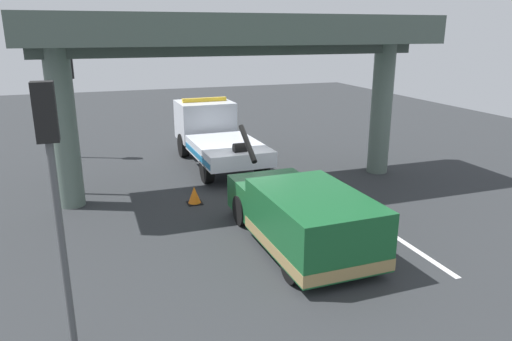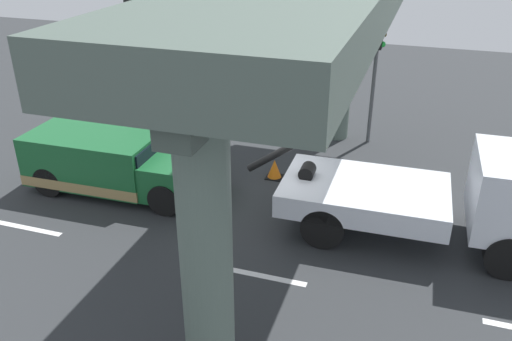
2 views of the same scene
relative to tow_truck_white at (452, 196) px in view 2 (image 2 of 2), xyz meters
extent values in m
cube|color=#2D3033|center=(-3.97, -0.02, -1.25)|extent=(60.00, 40.00, 0.10)
cube|color=silver|center=(-9.97, -2.60, -1.20)|extent=(2.60, 0.16, 0.01)
cube|color=silver|center=(-3.97, -2.60, -1.20)|extent=(2.60, 0.16, 0.01)
cube|color=silver|center=(-1.93, -0.04, -0.28)|extent=(3.89, 2.48, 0.55)
cube|color=#196B9E|center=(-1.95, 1.16, -0.36)|extent=(3.65, 0.10, 0.20)
cylinder|color=black|center=(-4.12, -0.09, 0.46)|extent=(1.42, 0.21, 1.07)
cylinder|color=black|center=(-3.31, -0.07, 0.12)|extent=(0.37, 0.46, 0.36)
cylinder|color=black|center=(1.18, 1.06, -0.70)|extent=(1.01, 0.34, 1.00)
cylinder|color=black|center=(1.22, -1.01, -0.70)|extent=(1.01, 0.34, 1.00)
cylinder|color=black|center=(-2.72, 0.98, -0.70)|extent=(1.01, 0.34, 1.00)
cylinder|color=black|center=(-2.67, -1.10, -0.70)|extent=(1.01, 0.34, 1.00)
cube|color=#195B2D|center=(-9.20, -0.03, -0.30)|extent=(3.50, 2.27, 1.35)
cube|color=#195B2D|center=(-6.61, 0.02, -0.50)|extent=(1.77, 2.15, 0.95)
cube|color=black|center=(-7.45, 0.01, 0.00)|extent=(0.10, 1.94, 0.59)
cube|color=#9E8451|center=(-9.20, -0.03, -0.79)|extent=(3.52, 2.29, 0.28)
cylinder|color=black|center=(-6.78, 0.98, -0.78)|extent=(0.85, 0.30, 0.84)
cylinder|color=black|center=(-6.74, -0.94, -0.78)|extent=(0.85, 0.30, 0.84)
cylinder|color=black|center=(-10.17, 0.91, -0.78)|extent=(0.85, 0.30, 0.84)
cylinder|color=black|center=(-10.13, -1.01, -0.78)|extent=(0.85, 0.30, 0.84)
cylinder|color=#596B60|center=(-3.56, 5.50, 1.21)|extent=(0.77, 0.77, 4.82)
cylinder|color=#596B60|center=(-3.56, -5.53, 1.21)|extent=(0.77, 0.77, 4.82)
cube|color=#3E4A43|center=(-3.56, -0.02, 3.44)|extent=(0.50, 12.63, 0.36)
cylinder|color=#515456|center=(-10.97, 5.35, 0.62)|extent=(0.12, 0.12, 3.64)
cube|color=black|center=(-10.97, 5.35, 2.89)|extent=(0.28, 0.32, 0.90)
sphere|color=#3A2D06|center=(-10.81, 5.35, 2.89)|extent=(0.18, 0.18, 0.18)
sphere|color=black|center=(-10.81, 5.35, 2.59)|extent=(0.18, 0.18, 0.18)
cylinder|color=#515456|center=(-2.47, 5.35, 0.35)|extent=(0.12, 0.12, 3.10)
cube|color=black|center=(-2.47, 5.35, 2.35)|extent=(0.28, 0.32, 0.90)
sphere|color=#360605|center=(-2.31, 5.35, 2.65)|extent=(0.18, 0.18, 0.18)
sphere|color=#3A2D06|center=(-2.31, 5.35, 2.35)|extent=(0.18, 0.18, 0.18)
sphere|color=green|center=(-2.31, 5.35, 2.05)|extent=(0.18, 0.18, 0.18)
cone|color=orange|center=(-4.69, 1.87, -0.92)|extent=(0.42, 0.42, 0.55)
cube|color=black|center=(-4.69, 1.87, -1.19)|extent=(0.46, 0.46, 0.03)
camera|label=1|loc=(-18.61, 4.73, 4.06)|focal=33.33mm
camera|label=2|loc=(-0.93, -11.25, 5.78)|focal=37.24mm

